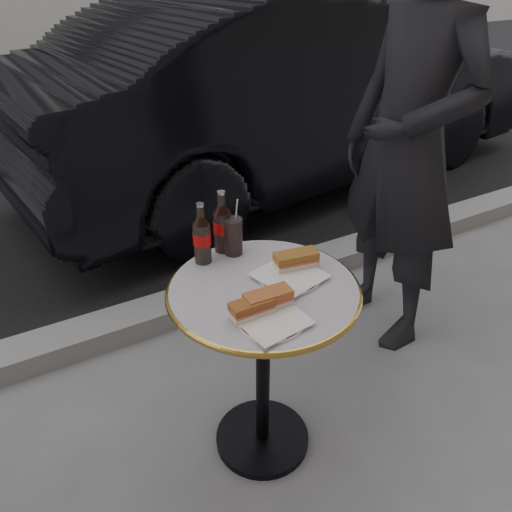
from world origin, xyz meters
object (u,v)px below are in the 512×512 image
parked_car (294,89)px  cola_glass (233,236)px  plate_left (271,321)px  bistro_table (263,371)px  cola_bottle_right (222,221)px  pedestrian (408,148)px  plate_right (289,277)px  cola_bottle_left (202,233)px

parked_car → cola_glass: bearing=133.9°
plate_left → parked_car: 2.90m
bistro_table → cola_bottle_right: 0.55m
cola_glass → pedestrian: (0.89, 0.11, 0.13)m
cola_bottle_right → cola_glass: cola_bottle_right is taller
pedestrian → cola_bottle_right: bearing=-86.5°
bistro_table → cola_glass: size_ratio=5.38×
plate_left → plate_right: (0.17, 0.16, 0.00)m
parked_car → cola_bottle_left: bearing=131.9°
parked_car → cola_bottle_right: bearing=133.0°
plate_right → cola_glass: size_ratio=1.49×
cola_bottle_right → cola_glass: size_ratio=1.67×
plate_left → cola_bottle_left: cola_bottle_left is taller
cola_bottle_right → pedestrian: 0.92m
bistro_table → parked_car: size_ratio=0.17×
cola_bottle_right → parked_car: bearing=51.0°
bistro_table → cola_bottle_left: 0.54m
cola_bottle_left → cola_bottle_right: cola_bottle_right is taller
plate_right → pedestrian: bearing=22.7°
bistro_table → parked_car: 2.75m
parked_car → plate_left: bearing=137.4°
plate_left → parked_car: (1.64, 2.39, -0.01)m
cola_bottle_left → parked_car: bearing=49.9°
plate_left → cola_bottle_right: cola_bottle_right is taller
plate_left → cola_bottle_right: bearing=81.9°
plate_right → cola_bottle_left: size_ratio=0.93×
plate_right → parked_car: 2.67m
plate_left → cola_bottle_left: size_ratio=0.88×
cola_bottle_right → cola_glass: (0.02, -0.04, -0.05)m
bistro_table → cola_glass: cola_glass is taller
bistro_table → cola_bottle_left: (-0.10, 0.23, 0.48)m
pedestrian → plate_right: bearing=-68.0°
cola_bottle_right → plate_left: bearing=-98.1°
plate_right → parked_car: (1.47, 2.22, -0.01)m
plate_left → parked_car: bearing=55.5°
plate_left → cola_bottle_right: (0.06, 0.43, 0.11)m
bistro_table → plate_left: size_ratio=3.80×
cola_bottle_right → parked_car: parked_car is taller
plate_right → parked_car: size_ratio=0.05×
bistro_table → plate_right: (0.10, -0.00, 0.37)m
cola_bottle_left → pedestrian: 1.01m
cola_glass → plate_right: bearing=-70.0°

